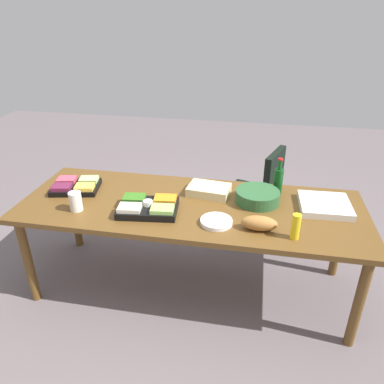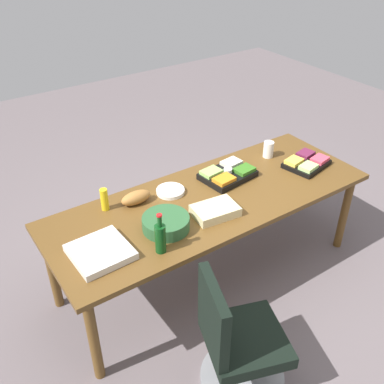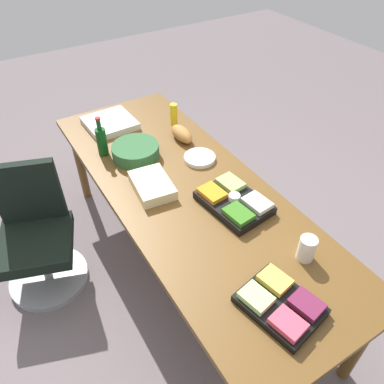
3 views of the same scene
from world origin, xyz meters
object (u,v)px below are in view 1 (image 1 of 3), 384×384
fruit_platter (76,186)px  sheet_cake (209,190)px  salad_bowl (257,196)px  mustard_bottle (296,227)px  veggie_tray (148,207)px  bread_loaf (259,223)px  wine_bottle (278,180)px  conference_table (191,212)px  paper_plate_stack (216,222)px  pizza_box (325,205)px  office_chair (254,202)px  mayo_jar (76,201)px

fruit_platter → sheet_cake: bearing=-173.5°
salad_bowl → mustard_bottle: 0.51m
veggie_tray → bread_loaf: bearing=172.8°
wine_bottle → salad_bowl: bearing=50.4°
conference_table → paper_plate_stack: paper_plate_stack is taller
sheet_cake → pizza_box: bearing=175.7°
veggie_tray → sheet_cake: 0.53m
office_chair → pizza_box: (-0.50, 0.80, 0.46)m
fruit_platter → bread_loaf: 1.51m
salad_bowl → sheet_cake: 0.38m
bread_loaf → mayo_jar: (1.31, -0.02, 0.02)m
conference_table → fruit_platter: size_ratio=6.30×
mustard_bottle → pizza_box: (-0.24, -0.45, -0.06)m
conference_table → wine_bottle: wine_bottle is taller
salad_bowl → mayo_jar: size_ratio=2.31×
wine_bottle → paper_plate_stack: wine_bottle is taller
sheet_cake → wine_bottle: size_ratio=1.09×
fruit_platter → salad_bowl: (-1.45, -0.06, 0.02)m
sheet_cake → paper_plate_stack: (-0.11, 0.43, -0.02)m
wine_bottle → paper_plate_stack: 0.69m
veggie_tray → pizza_box: 1.29m
sheet_cake → paper_plate_stack: size_ratio=1.45×
sheet_cake → paper_plate_stack: 0.44m
bread_loaf → conference_table: bearing=-26.9°
salad_bowl → sheet_cake: salad_bowl is taller
bread_loaf → sheet_cake: bread_loaf is taller
salad_bowl → paper_plate_stack: (0.26, 0.36, -0.03)m
conference_table → office_chair: 1.11m
bread_loaf → wine_bottle: (-0.13, -0.57, 0.06)m
wine_bottle → mustard_bottle: bearing=98.9°
sheet_cake → wine_bottle: wine_bottle is taller
mustard_bottle → sheet_cake: 0.81m
fruit_platter → pizza_box: bearing=-178.3°
conference_table → wine_bottle: size_ratio=8.74×
office_chair → wine_bottle: wine_bottle is taller
fruit_platter → sheet_cake: (-1.07, -0.12, 0.00)m
paper_plate_stack → veggie_tray: bearing=-8.6°
conference_table → bread_loaf: (-0.51, 0.26, 0.12)m
veggie_tray → mustard_bottle: bearing=171.1°
conference_table → office_chair: size_ratio=2.80×
mustard_bottle → paper_plate_stack: 0.52m
salad_bowl → mayo_jar: mayo_jar is taller
sheet_cake → mayo_jar: mayo_jar is taller
fruit_platter → mayo_jar: 0.35m
office_chair → bread_loaf: office_chair is taller
fruit_platter → mustard_bottle: (-1.70, 0.39, 0.05)m
veggie_tray → wine_bottle: (-0.92, -0.47, 0.08)m
fruit_platter → wine_bottle: (-1.60, -0.24, 0.08)m
conference_table → sheet_cake: (-0.11, -0.19, 0.11)m
office_chair → wine_bottle: bearing=104.9°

